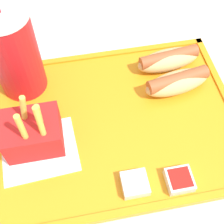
# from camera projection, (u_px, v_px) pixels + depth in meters

# --- Properties ---
(dining_table) EXTENTS (1.09, 1.10, 0.75)m
(dining_table) POSITION_uv_depth(u_px,v_px,m) (113.00, 199.00, 0.86)
(dining_table) COLOR beige
(dining_table) RESTS_ON ground_plane
(food_tray) EXTENTS (0.45, 0.33, 0.01)m
(food_tray) POSITION_uv_depth(u_px,v_px,m) (112.00, 123.00, 0.55)
(food_tray) COLOR orange
(food_tray) RESTS_ON dining_table
(paper_napkin) EXTENTS (0.13, 0.11, 0.00)m
(paper_napkin) POSITION_uv_depth(u_px,v_px,m) (40.00, 150.00, 0.52)
(paper_napkin) COLOR white
(paper_napkin) RESTS_ON food_tray
(soda_cup) EXTENTS (0.09, 0.09, 0.20)m
(soda_cup) POSITION_uv_depth(u_px,v_px,m) (14.00, 53.00, 0.52)
(soda_cup) COLOR red
(soda_cup) RESTS_ON food_tray
(hot_dog_far) EXTENTS (0.13, 0.06, 0.04)m
(hot_dog_far) POSITION_uv_depth(u_px,v_px,m) (168.00, 59.00, 0.60)
(hot_dog_far) COLOR #DBB270
(hot_dog_far) RESTS_ON food_tray
(hot_dog_near) EXTENTS (0.13, 0.07, 0.04)m
(hot_dog_near) POSITION_uv_depth(u_px,v_px,m) (177.00, 82.00, 0.57)
(hot_dog_near) COLOR #DBB270
(hot_dog_near) RESTS_ON food_tray
(fries_carton) EXTENTS (0.09, 0.07, 0.12)m
(fries_carton) POSITION_uv_depth(u_px,v_px,m) (33.00, 134.00, 0.50)
(fries_carton) COLOR red
(fries_carton) RESTS_ON food_tray
(sauce_cup_mayo) EXTENTS (0.04, 0.04, 0.02)m
(sauce_cup_mayo) POSITION_uv_depth(u_px,v_px,m) (135.00, 184.00, 0.48)
(sauce_cup_mayo) COLOR silver
(sauce_cup_mayo) RESTS_ON food_tray
(sauce_cup_ketchup) EXTENTS (0.04, 0.04, 0.02)m
(sauce_cup_ketchup) POSITION_uv_depth(u_px,v_px,m) (179.00, 180.00, 0.48)
(sauce_cup_ketchup) COLOR silver
(sauce_cup_ketchup) RESTS_ON food_tray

